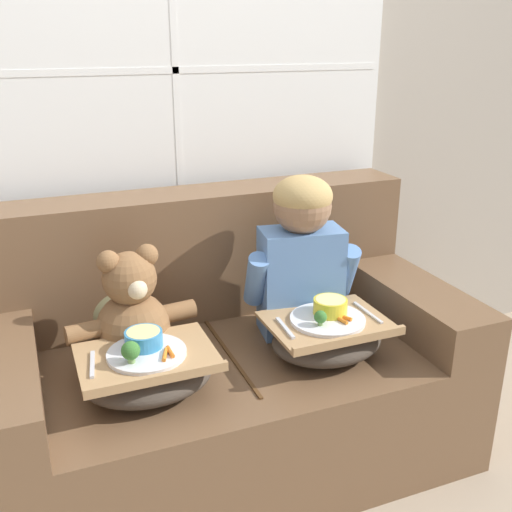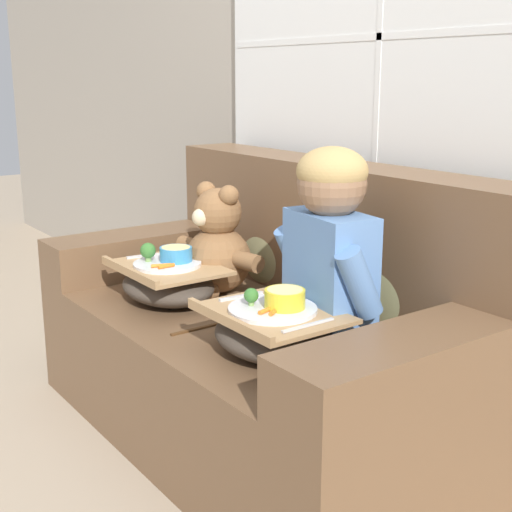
% 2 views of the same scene
% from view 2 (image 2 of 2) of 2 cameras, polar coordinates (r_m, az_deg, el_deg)
% --- Properties ---
extents(ground_plane, '(14.00, 14.00, 0.00)m').
position_cam_2_polar(ground_plane, '(2.49, 0.21, -14.05)').
color(ground_plane, tan).
extents(wall_back_with_window, '(8.00, 0.08, 2.60)m').
position_cam_2_polar(wall_back_with_window, '(2.55, 10.67, 16.74)').
color(wall_back_with_window, '#A89E8E').
rests_on(wall_back_with_window, ground_plane).
extents(couch, '(1.62, 0.87, 0.90)m').
position_cam_2_polar(couch, '(2.39, 1.51, -6.71)').
color(couch, brown).
rests_on(couch, ground_plane).
extents(throw_pillow_behind_child, '(0.33, 0.16, 0.34)m').
position_cam_2_polar(throw_pillow_behind_child, '(2.22, 10.12, -1.65)').
color(throw_pillow_behind_child, '#898456').
rests_on(throw_pillow_behind_child, couch).
extents(throw_pillow_behind_teddy, '(0.32, 0.15, 0.33)m').
position_cam_2_polar(throw_pillow_behind_teddy, '(2.65, 0.93, 1.17)').
color(throw_pillow_behind_teddy, '#898456').
rests_on(throw_pillow_behind_teddy, couch).
extents(child_figure, '(0.42, 0.22, 0.57)m').
position_cam_2_polar(child_figure, '(2.03, 5.95, 1.55)').
color(child_figure, '#5B84BC').
rests_on(child_figure, couch).
extents(teddy_bear, '(0.42, 0.30, 0.39)m').
position_cam_2_polar(teddy_bear, '(2.52, -3.16, 0.75)').
color(teddy_bear, brown).
rests_on(teddy_bear, couch).
extents(lap_tray_child, '(0.39, 0.31, 0.19)m').
position_cam_2_polar(lap_tray_child, '(1.97, 1.34, -5.95)').
color(lap_tray_child, '#473D33').
rests_on(lap_tray_child, child_figure).
extents(lap_tray_teddy, '(0.40, 0.30, 0.20)m').
position_cam_2_polar(lap_tray_teddy, '(2.45, -7.07, -2.01)').
color(lap_tray_teddy, '#473D33').
rests_on(lap_tray_teddy, teddy_bear).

